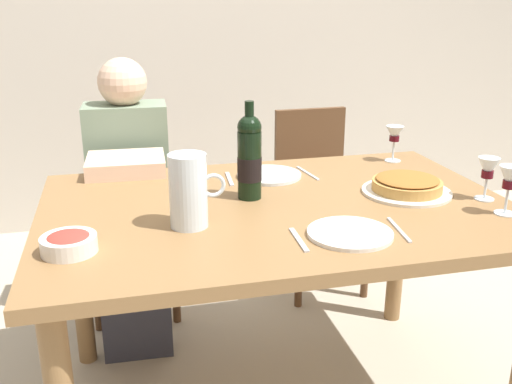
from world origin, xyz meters
name	(u,v)px	position (x,y,z in m)	size (l,w,h in m)	color
dining_table	(278,231)	(0.00, 0.00, 0.67)	(1.50, 1.00, 0.76)	olive
wine_bottle	(249,157)	(-0.07, 0.08, 0.90)	(0.08, 0.08, 0.32)	black
water_pitcher	(189,195)	(-0.30, -0.12, 0.86)	(0.16, 0.11, 0.22)	silver
baked_tart	(406,185)	(0.45, 0.00, 0.79)	(0.30, 0.30, 0.06)	silver
salad_bowl	(69,243)	(-0.63, -0.22, 0.79)	(0.15, 0.15, 0.05)	white
wine_glass_left_diner	(509,180)	(0.65, -0.25, 0.87)	(0.07, 0.07, 0.15)	silver
wine_glass_right_diner	(488,170)	(0.67, -0.12, 0.86)	(0.07, 0.07, 0.14)	silver
wine_glass_centre	(394,136)	(0.59, 0.38, 0.87)	(0.07, 0.07, 0.14)	silver
dinner_plate_left_setting	(350,233)	(0.13, -0.29, 0.77)	(0.24, 0.24, 0.01)	white
dinner_plate_right_setting	(269,175)	(0.05, 0.29, 0.77)	(0.24, 0.24, 0.01)	silver
fork_left_setting	(299,240)	(-0.02, -0.29, 0.76)	(0.16, 0.01, 0.01)	silver
knife_left_setting	(399,230)	(0.28, -0.29, 0.76)	(0.18, 0.01, 0.01)	silver
knife_right_setting	(308,173)	(0.20, 0.29, 0.76)	(0.18, 0.01, 0.01)	silver
spoon_right_setting	(229,179)	(-0.10, 0.29, 0.76)	(0.16, 0.01, 0.01)	silver
chair_left	(132,202)	(-0.45, 0.88, 0.50)	(0.42, 0.42, 0.87)	brown
diner_left	(130,194)	(-0.46, 0.64, 0.62)	(0.35, 0.51, 1.16)	gray
chair_right	(316,187)	(0.45, 0.88, 0.50)	(0.41, 0.41, 0.87)	brown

